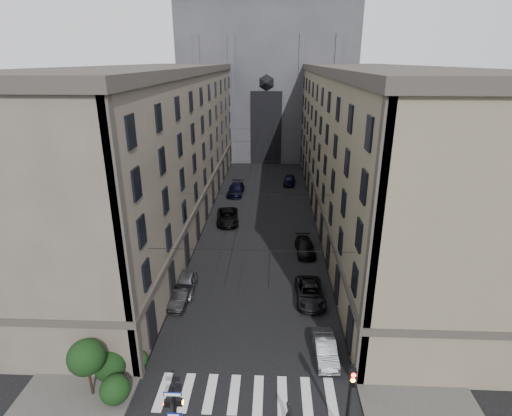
# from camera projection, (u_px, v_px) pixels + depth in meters

# --- Properties ---
(sidewalk_left) EXTENTS (7.00, 80.00, 0.15)m
(sidewalk_left) POSITION_uv_depth(u_px,v_px,m) (184.00, 212.00, 54.26)
(sidewalk_left) COLOR #383533
(sidewalk_left) RESTS_ON ground
(sidewalk_right) EXTENTS (7.00, 80.00, 0.15)m
(sidewalk_right) POSITION_uv_depth(u_px,v_px,m) (340.00, 215.00, 53.40)
(sidewalk_right) COLOR #383533
(sidewalk_right) RESTS_ON ground
(zebra_crossing) EXTENTS (11.00, 3.20, 0.01)m
(zebra_crossing) POSITION_uv_depth(u_px,v_px,m) (246.00, 394.00, 24.84)
(zebra_crossing) COLOR beige
(zebra_crossing) RESTS_ON ground
(building_left) EXTENTS (13.60, 60.60, 18.85)m
(building_left) POSITION_uv_depth(u_px,v_px,m) (157.00, 144.00, 51.14)
(building_left) COLOR #4F463C
(building_left) RESTS_ON ground
(building_right) EXTENTS (13.60, 60.60, 18.85)m
(building_right) POSITION_uv_depth(u_px,v_px,m) (369.00, 146.00, 50.04)
(building_right) COLOR #645C48
(building_right) RESTS_ON ground
(gothic_tower) EXTENTS (35.00, 23.00, 58.00)m
(gothic_tower) POSITION_uv_depth(u_px,v_px,m) (268.00, 68.00, 84.11)
(gothic_tower) COLOR #2D2D33
(gothic_tower) RESTS_ON ground
(pedestrian_signal_left) EXTENTS (1.02, 0.38, 4.00)m
(pedestrian_signal_left) POSITION_uv_depth(u_px,v_px,m) (175.00, 410.00, 20.90)
(pedestrian_signal_left) COLOR black
(pedestrian_signal_left) RESTS_ON ground
(traffic_light_right) EXTENTS (0.34, 0.50, 5.20)m
(traffic_light_right) POSITION_uv_depth(u_px,v_px,m) (350.00, 396.00, 20.58)
(traffic_light_right) COLOR black
(traffic_light_right) RESTS_ON ground
(shrub_cluster) EXTENTS (3.90, 4.40, 3.90)m
(shrub_cluster) POSITION_uv_depth(u_px,v_px,m) (105.00, 367.00, 24.57)
(shrub_cluster) COLOR black
(shrub_cluster) RESTS_ON sidewalk_left
(tram_wires) EXTENTS (14.00, 60.00, 0.43)m
(tram_wires) POSITION_uv_depth(u_px,v_px,m) (262.00, 162.00, 50.98)
(tram_wires) COLOR black
(tram_wires) RESTS_ON ground
(car_left_near) EXTENTS (1.97, 4.48, 1.50)m
(car_left_near) POSITION_uv_depth(u_px,v_px,m) (186.00, 284.00, 35.68)
(car_left_near) COLOR slate
(car_left_near) RESTS_ON ground
(car_left_midnear) EXTENTS (1.65, 4.03, 1.30)m
(car_left_midnear) POSITION_uv_depth(u_px,v_px,m) (181.00, 297.00, 33.88)
(car_left_midnear) COLOR black
(car_left_midnear) RESTS_ON ground
(car_left_midfar) EXTENTS (3.28, 6.00, 1.59)m
(car_left_midfar) POSITION_uv_depth(u_px,v_px,m) (228.00, 217.00, 50.74)
(car_left_midfar) COLOR black
(car_left_midfar) RESTS_ON ground
(car_left_far) EXTENTS (2.50, 5.70, 1.63)m
(car_left_far) POSITION_uv_depth(u_px,v_px,m) (236.00, 189.00, 61.41)
(car_left_far) COLOR black
(car_left_far) RESTS_ON ground
(car_right_near) EXTENTS (1.58, 4.15, 1.35)m
(car_right_near) POSITION_uv_depth(u_px,v_px,m) (325.00, 349.00, 27.76)
(car_right_near) COLOR gray
(car_right_near) RESTS_ON ground
(car_right_midnear) EXTENTS (2.44, 5.20, 1.44)m
(car_right_midnear) POSITION_uv_depth(u_px,v_px,m) (310.00, 293.00, 34.35)
(car_right_midnear) COLOR black
(car_right_midnear) RESTS_ON ground
(car_right_midfar) EXTENTS (2.18, 4.81, 1.37)m
(car_right_midfar) POSITION_uv_depth(u_px,v_px,m) (305.00, 247.00, 42.83)
(car_right_midfar) COLOR black
(car_right_midfar) RESTS_ON ground
(car_right_far) EXTENTS (2.26, 4.63, 1.52)m
(car_right_far) POSITION_uv_depth(u_px,v_px,m) (289.00, 180.00, 66.35)
(car_right_far) COLOR black
(car_right_far) RESTS_ON ground
(pedestrian) EXTENTS (0.41, 0.60, 1.59)m
(pedestrian) POSITION_uv_depth(u_px,v_px,m) (289.00, 413.00, 22.58)
(pedestrian) COLOR black
(pedestrian) RESTS_ON ground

